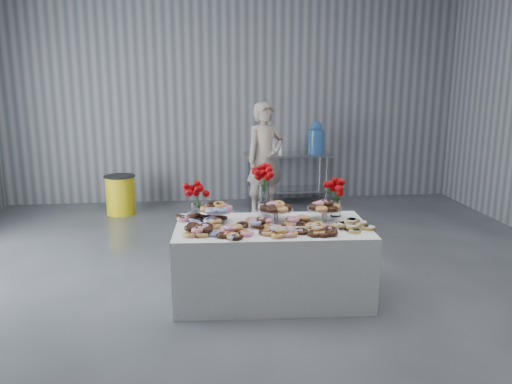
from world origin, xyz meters
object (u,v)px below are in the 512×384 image
at_px(water_jug, 316,139).
at_px(prep_table, 287,169).
at_px(person, 265,159).
at_px(trash_barrel, 120,195).
at_px(display_table, 272,261).

bearing_deg(water_jug, prep_table, 180.00).
bearing_deg(person, trash_barrel, 150.13).
bearing_deg(display_table, person, 83.91).
bearing_deg(water_jug, trash_barrel, -173.13).
bearing_deg(trash_barrel, prep_table, 8.07).
height_order(display_table, water_jug, water_jug).
bearing_deg(trash_barrel, water_jug, 6.87).
bearing_deg(trash_barrel, display_table, -59.65).
relative_size(prep_table, person, 0.83).
height_order(prep_table, person, person).
relative_size(display_table, trash_barrel, 2.98).
relative_size(person, trash_barrel, 2.85).
relative_size(display_table, person, 1.05).
distance_m(prep_table, person, 0.89).
xyz_separation_m(water_jug, trash_barrel, (-3.33, -0.40, -0.83)).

